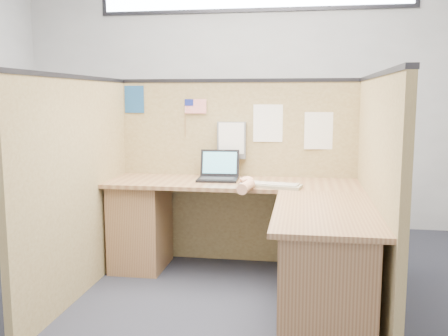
% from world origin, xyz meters
% --- Properties ---
extents(floor, '(5.00, 5.00, 0.00)m').
position_xyz_m(floor, '(0.00, 0.00, 0.00)').
color(floor, black).
rests_on(floor, ground).
extents(wall_back, '(5.00, 0.00, 5.00)m').
position_xyz_m(wall_back, '(0.00, 2.25, 1.40)').
color(wall_back, '#AAACB0').
rests_on(wall_back, floor).
extents(wall_front, '(5.00, 0.00, 5.00)m').
position_xyz_m(wall_front, '(0.00, -2.25, 1.40)').
color(wall_front, '#AAACB0').
rests_on(wall_front, floor).
extents(cubicle_partitions, '(2.06, 1.83, 1.53)m').
position_xyz_m(cubicle_partitions, '(0.00, 0.43, 0.77)').
color(cubicle_partitions, olive).
rests_on(cubicle_partitions, floor).
extents(l_desk, '(1.95, 1.75, 0.73)m').
position_xyz_m(l_desk, '(0.18, 0.29, 0.39)').
color(l_desk, brown).
rests_on(l_desk, floor).
extents(laptop, '(0.32, 0.31, 0.23)m').
position_xyz_m(laptop, '(-0.12, 0.77, 0.79)').
color(laptop, black).
rests_on(laptop, l_desk).
extents(keyboard, '(0.47, 0.24, 0.03)m').
position_xyz_m(keyboard, '(0.31, 0.48, 0.74)').
color(keyboard, gray).
rests_on(keyboard, l_desk).
extents(mouse, '(0.12, 0.08, 0.05)m').
position_xyz_m(mouse, '(0.14, 0.48, 0.75)').
color(mouse, silver).
rests_on(mouse, l_desk).
extents(hand_forearm, '(0.11, 0.40, 0.08)m').
position_xyz_m(hand_forearm, '(0.15, 0.33, 0.77)').
color(hand_forearm, tan).
rests_on(hand_forearm, l_desk).
extents(blue_poster, '(0.17, 0.01, 0.23)m').
position_xyz_m(blue_poster, '(-0.88, 0.97, 1.36)').
color(blue_poster, navy).
rests_on(blue_poster, cubicle_partitions).
extents(american_flag, '(0.19, 0.01, 0.32)m').
position_xyz_m(american_flag, '(-0.37, 0.96, 1.30)').
color(american_flag, olive).
rests_on(american_flag, cubicle_partitions).
extents(file_holder, '(0.24, 0.05, 0.30)m').
position_xyz_m(file_holder, '(-0.04, 0.94, 1.03)').
color(file_holder, slate).
rests_on(file_holder, cubicle_partitions).
extents(paper_left, '(0.24, 0.01, 0.30)m').
position_xyz_m(paper_left, '(0.25, 0.97, 1.17)').
color(paper_left, white).
rests_on(paper_left, cubicle_partitions).
extents(paper_right, '(0.23, 0.02, 0.30)m').
position_xyz_m(paper_right, '(0.66, 0.97, 1.11)').
color(paper_right, white).
rests_on(paper_right, cubicle_partitions).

